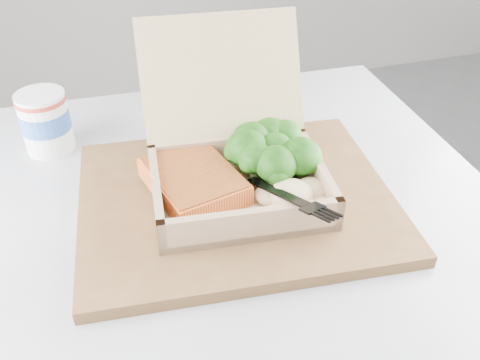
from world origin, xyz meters
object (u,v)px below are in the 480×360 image
object	(u,v)px
cafe_table	(224,312)
takeout_container	(233,151)
serving_tray	(236,199)
paper_cup	(45,120)

from	to	relation	value
cafe_table	takeout_container	bearing A→B (deg)	58.17
serving_tray	paper_cup	size ratio (longest dim) A/B	4.36
cafe_table	takeout_container	world-z (taller)	takeout_container
takeout_container	paper_cup	bearing A→B (deg)	147.73
serving_tray	paper_cup	world-z (taller)	paper_cup
takeout_container	serving_tray	bearing A→B (deg)	-94.44
paper_cup	serving_tray	bearing A→B (deg)	-43.00
serving_tray	paper_cup	bearing A→B (deg)	137.00
cafe_table	paper_cup	world-z (taller)	paper_cup
serving_tray	takeout_container	distance (m)	0.06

